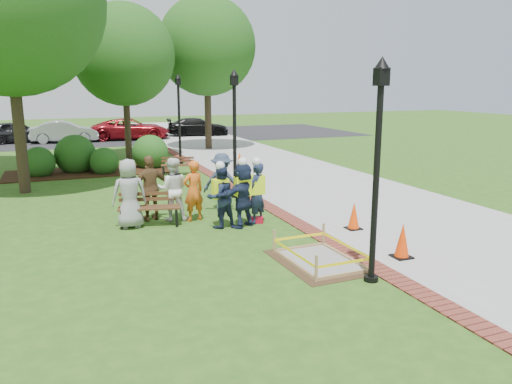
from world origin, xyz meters
name	(u,v)px	position (x,y,z in m)	size (l,w,h in m)	color
ground	(255,244)	(0.00, 0.00, 0.00)	(100.00, 100.00, 0.00)	#285116
sidewalk	(276,168)	(5.00, 10.00, 0.01)	(6.00, 60.00, 0.02)	#9E9E99
brick_edging	(208,172)	(1.75, 10.00, 0.01)	(0.50, 60.00, 0.03)	maroon
mulch_bed	(91,172)	(-3.00, 12.00, 0.02)	(7.00, 3.00, 0.05)	#381E0F
parking_lot	(119,137)	(0.00, 27.00, 0.00)	(36.00, 12.00, 0.01)	black
wet_concrete_pad	(320,252)	(0.84, -1.69, 0.23)	(1.76, 2.35, 0.55)	#47331E
bench_near	(150,215)	(-2.07, 2.55, 0.28)	(1.73, 0.90, 0.89)	#532D1C
bench_far	(178,169)	(0.42, 9.98, 0.24)	(1.44, 0.82, 0.74)	#502B1B
cone_front	(402,241)	(2.63, -2.15, 0.39)	(0.41, 0.41, 0.80)	black
cone_back	(354,216)	(2.86, 0.16, 0.36)	(0.38, 0.38, 0.75)	black
cone_far	(240,161)	(3.40, 10.48, 0.37)	(0.39, 0.39, 0.78)	black
toolbox	(257,220)	(0.72, 1.70, 0.09)	(0.36, 0.20, 0.18)	#B20D24
lamp_near	(377,155)	(1.25, -3.00, 2.48)	(0.28, 0.28, 4.26)	black
lamp_mid	(235,124)	(1.25, 5.00, 2.48)	(0.28, 0.28, 4.26)	black
lamp_far	(179,112)	(1.25, 13.00, 2.48)	(0.28, 0.28, 4.26)	black
tree_back	(124,55)	(-0.86, 15.52, 5.20)	(5.05, 5.05, 7.74)	#3D2D1E
tree_right	(207,46)	(4.14, 17.97, 5.91)	(5.66, 5.66, 8.75)	#3D2D1E
shrub_a	(40,176)	(-5.05, 11.75, 0.00)	(1.34, 1.34, 1.34)	#1D4D16
shrub_b	(77,172)	(-3.56, 12.37, 0.00)	(1.77, 1.77, 1.77)	#1D4D16
shrub_c	(105,174)	(-2.44, 11.43, 0.00)	(1.22, 1.22, 1.22)	#1D4D16
shrub_d	(151,168)	(-0.32, 12.25, 0.00)	(1.64, 1.64, 1.64)	#1D4D16
shrub_e	(86,169)	(-3.12, 13.10, 0.00)	(1.14, 1.14, 1.14)	#1D4D16
casual_person_a	(129,194)	(-2.58, 2.55, 0.93)	(0.60, 0.39, 1.86)	gray
casual_person_b	(193,191)	(-0.82, 2.60, 0.85)	(0.62, 0.48, 1.71)	orange
casual_person_c	(173,189)	(-1.35, 2.87, 0.89)	(0.65, 0.51, 1.78)	white
casual_person_d	(151,188)	(-1.92, 3.10, 0.92)	(0.65, 0.48, 1.84)	brown
casual_person_e	(222,183)	(0.25, 3.32, 0.88)	(0.67, 0.58, 1.77)	#2D3950
hivis_worker_a	(243,193)	(0.25, 1.52, 0.94)	(0.66, 0.57, 1.89)	#1C2D4A
hivis_worker_b	(256,191)	(0.72, 1.71, 0.91)	(0.64, 0.59, 1.84)	#1D2F4B
hivis_worker_c	(220,195)	(-0.33, 1.67, 0.90)	(0.59, 0.46, 1.80)	#161C3B
parked_car_a	(18,143)	(-6.66, 25.66, 0.00)	(4.78, 2.08, 1.56)	black
parked_car_b	(65,143)	(-3.76, 24.65, 0.00)	(4.72, 2.05, 1.54)	#A3A4A8
parked_car_c	(131,139)	(0.58, 24.96, 0.00)	(4.89, 2.12, 1.59)	maroon
parked_car_d	(198,136)	(5.61, 25.80, 0.00)	(4.42, 1.92, 1.44)	black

